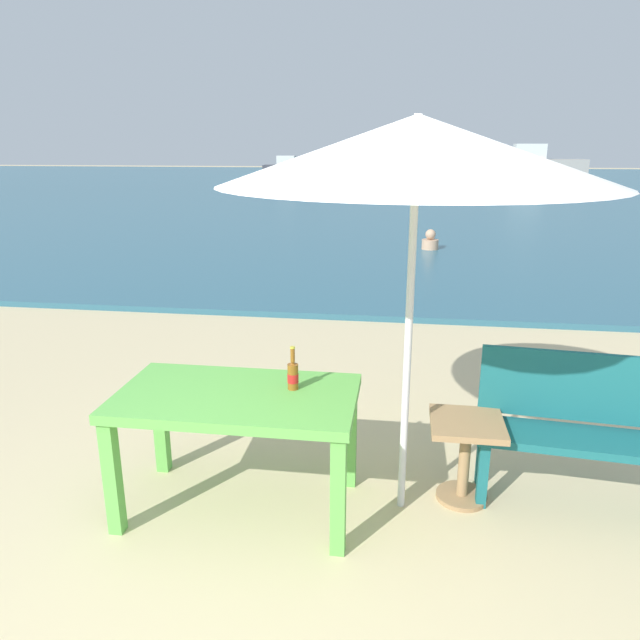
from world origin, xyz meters
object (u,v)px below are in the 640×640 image
side_table_wood (465,448)px  boat_sailboat (291,169)px  beer_bottle_amber (293,374)px  bench_teal_center (580,421)px  swimmer_person (430,241)px  picnic_table_green (237,410)px  patio_umbrella (417,151)px  boat_tanker (535,166)px

side_table_wood → boat_sailboat: size_ratio=0.14×
beer_bottle_amber → bench_teal_center: size_ratio=0.22×
beer_bottle_amber → swimmer_person: beer_bottle_amber is taller
bench_teal_center → beer_bottle_amber: bearing=-171.5°
picnic_table_green → beer_bottle_amber: bearing=18.4°
beer_bottle_amber → patio_umbrella: (0.66, 0.04, 1.26)m
patio_umbrella → side_table_wood: 1.81m
beer_bottle_amber → bench_teal_center: bearing=8.5°
picnic_table_green → bench_teal_center: bench_teal_center is taller
side_table_wood → bench_teal_center: bearing=7.1°
swimmer_person → patio_umbrella: bearing=-93.1°
bench_teal_center → swimmer_person: bench_teal_center is taller
bench_teal_center → swimmer_person: size_ratio=3.00×
swimmer_person → bench_teal_center: bearing=-86.3°
boat_sailboat → patio_umbrella: bearing=-78.0°
picnic_table_green → swimmer_person: 9.29m
picnic_table_green → boat_tanker: (9.06, 37.06, 0.20)m
boat_sailboat → picnic_table_green: bearing=-79.6°
beer_bottle_amber → boat_tanker: size_ratio=0.04×
bench_teal_center → boat_tanker: boat_tanker is taller
beer_bottle_amber → boat_sailboat: size_ratio=0.07×
side_table_wood → boat_sailboat: (-8.18, 36.72, 0.22)m
patio_umbrella → bench_teal_center: patio_umbrella is taller
bench_teal_center → boat_tanker: 37.36m
bench_teal_center → boat_sailboat: boat_sailboat is taller
boat_sailboat → side_table_wood: bearing=-77.4°
beer_bottle_amber → bench_teal_center: beer_bottle_amber is taller
patio_umbrella → bench_teal_center: bearing=11.5°
patio_umbrella → swimmer_person: bearing=86.9°
boat_tanker → boat_sailboat: bearing=-179.8°
patio_umbrella → boat_tanker: patio_umbrella is taller
swimmer_person → boat_tanker: 28.91m
picnic_table_green → side_table_wood: size_ratio=2.59×
patio_umbrella → bench_teal_center: size_ratio=1.87×
picnic_table_green → side_table_wood: 1.42m
picnic_table_green → beer_bottle_amber: beer_bottle_amber is taller
patio_umbrella → picnic_table_green: bearing=-171.4°
side_table_wood → boat_tanker: 37.58m
beer_bottle_amber → boat_tanker: bearing=76.7°
picnic_table_green → swimmer_person: picnic_table_green is taller
side_table_wood → boat_sailboat: bearing=102.6°
patio_umbrella → swimmer_person: 9.23m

